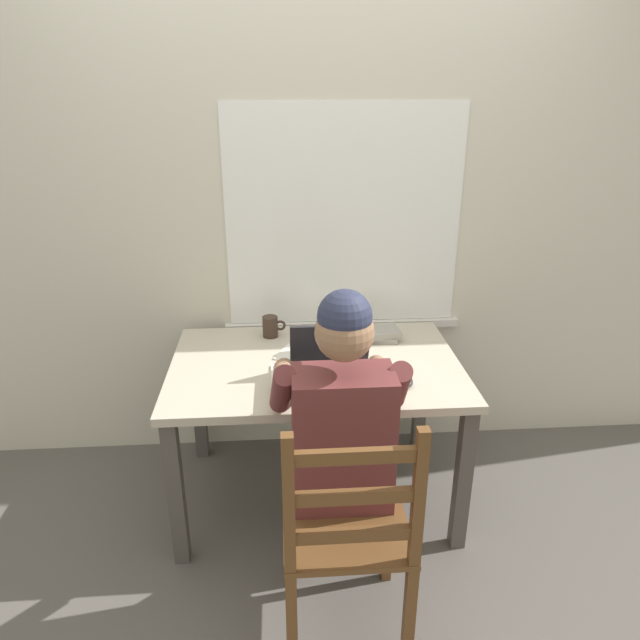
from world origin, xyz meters
TOP-DOWN VIEW (x-y plane):
  - ground_plane at (0.00, 0.00)m, footprint 8.00×8.00m
  - back_wall at (0.00, 0.50)m, footprint 6.00×0.08m
  - desk at (0.00, 0.00)m, footprint 1.25×0.83m
  - seated_person at (0.05, -0.49)m, footprint 0.50×0.60m
  - wooden_chair at (0.05, -0.77)m, footprint 0.42×0.42m
  - laptop at (0.05, -0.18)m, footprint 0.33×0.31m
  - computer_mouse at (0.35, -0.22)m, footprint 0.06×0.10m
  - coffee_mug_white at (-0.03, 0.08)m, footprint 0.13×0.09m
  - coffee_mug_dark at (-0.19, 0.30)m, footprint 0.11×0.07m
  - book_stack_main at (0.31, 0.23)m, footprint 0.22×0.17m
  - paper_pile_near_laptop at (-0.04, 0.06)m, footprint 0.30×0.26m
  - paper_pile_back_corner at (-0.06, -0.11)m, footprint 0.26×0.18m

SIDE VIEW (x-z plane):
  - ground_plane at x=0.00m, z-range 0.00..0.00m
  - wooden_chair at x=0.05m, z-range -0.01..0.93m
  - desk at x=0.00m, z-range 0.26..0.96m
  - seated_person at x=0.05m, z-range 0.06..1.30m
  - paper_pile_near_laptop at x=-0.04m, z-range 0.70..0.71m
  - paper_pile_back_corner at x=-0.06m, z-range 0.70..0.71m
  - computer_mouse at x=0.35m, z-range 0.70..0.74m
  - book_stack_main at x=0.31m, z-range 0.70..0.75m
  - coffee_mug_white at x=-0.03m, z-range 0.70..0.80m
  - coffee_mug_dark at x=-0.19m, z-range 0.70..0.80m
  - laptop at x=0.05m, z-range 0.64..0.87m
  - back_wall at x=0.00m, z-range 0.00..2.60m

